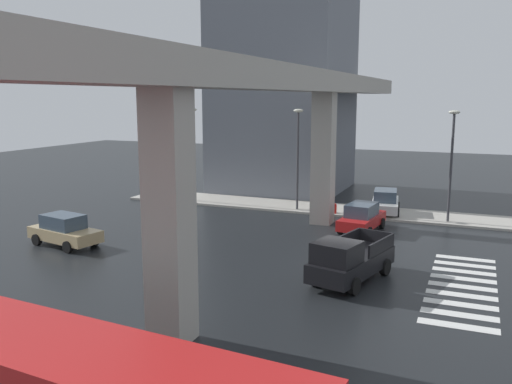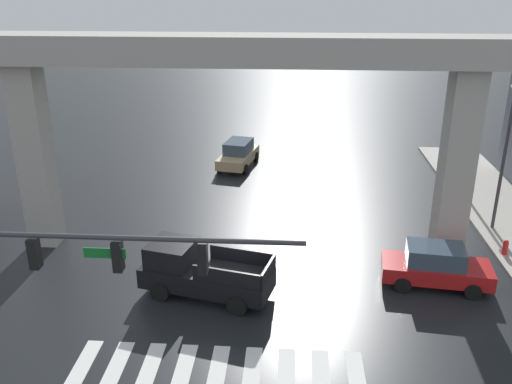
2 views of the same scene
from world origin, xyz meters
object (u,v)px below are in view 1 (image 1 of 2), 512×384
object	(u,v)px
pickup_truck	(349,260)
fire_hydrant	(335,209)
sedan_white	(385,202)
street_lamp_near_corner	(452,153)
sedan_red	(362,217)
street_lamp_mid_block	(298,148)
sedan_tan	(64,230)
street_lamp_far_north	(193,144)

from	to	relation	value
pickup_truck	fire_hydrant	size ratio (longest dim) A/B	6.36
sedan_white	fire_hydrant	world-z (taller)	sedan_white
street_lamp_near_corner	fire_hydrant	world-z (taller)	street_lamp_near_corner
sedan_red	street_lamp_mid_block	size ratio (longest dim) A/B	0.62
street_lamp_near_corner	sedan_red	bearing A→B (deg)	130.86
sedan_tan	sedan_red	bearing A→B (deg)	-56.86
sedan_white	sedan_red	world-z (taller)	same
pickup_truck	street_lamp_far_north	distance (m)	20.60
sedan_red	street_lamp_mid_block	bearing A→B (deg)	53.10
pickup_truck	sedan_tan	bearing A→B (deg)	90.05
sedan_tan	street_lamp_mid_block	xyz separation A→B (m)	(13.51, -8.97, 3.70)
sedan_tan	street_lamp_near_corner	world-z (taller)	street_lamp_near_corner
sedan_red	street_lamp_far_north	distance (m)	14.87
pickup_truck	street_lamp_far_north	size ratio (longest dim) A/B	0.75
sedan_white	street_lamp_near_corner	size ratio (longest dim) A/B	0.62
sedan_white	street_lamp_mid_block	world-z (taller)	street_lamp_mid_block
sedan_white	street_lamp_near_corner	bearing A→B (deg)	-108.67
sedan_red	sedan_tan	bearing A→B (deg)	123.14
pickup_truck	fire_hydrant	world-z (taller)	pickup_truck
pickup_truck	street_lamp_near_corner	distance (m)	14.37
sedan_red	street_lamp_mid_block	world-z (taller)	street_lamp_mid_block
street_lamp_near_corner	street_lamp_far_north	bearing A→B (deg)	90.00
sedan_white	street_lamp_near_corner	xyz separation A→B (m)	(-1.43, -4.23, 3.70)
sedan_white	sedan_tan	distance (m)	21.13
pickup_truck	street_lamp_mid_block	xyz separation A→B (m)	(13.50, 6.80, 3.57)
sedan_red	sedan_tan	world-z (taller)	same
street_lamp_mid_block	fire_hydrant	world-z (taller)	street_lamp_mid_block
sedan_tan	street_lamp_mid_block	bearing A→B (deg)	-33.56
sedan_red	fire_hydrant	size ratio (longest dim) A/B	5.27
sedan_white	street_lamp_mid_block	distance (m)	7.17
pickup_truck	sedan_red	world-z (taller)	pickup_truck
street_lamp_near_corner	pickup_truck	bearing A→B (deg)	165.88
sedan_tan	street_lamp_far_north	world-z (taller)	street_lamp_far_north
street_lamp_mid_block	sedan_red	bearing A→B (deg)	-126.90
street_lamp_far_north	street_lamp_mid_block	bearing A→B (deg)	-90.00
sedan_white	pickup_truck	bearing A→B (deg)	-176.80
street_lamp_far_north	pickup_truck	bearing A→B (deg)	-131.72
sedan_tan	street_lamp_far_north	bearing A→B (deg)	-2.63
street_lamp_far_north	street_lamp_near_corner	bearing A→B (deg)	-90.00
sedan_white	street_lamp_near_corner	world-z (taller)	street_lamp_near_corner
sedan_red	fire_hydrant	xyz separation A→B (m)	(3.70, 2.59, -0.42)
pickup_truck	fire_hydrant	xyz separation A→B (m)	(13.10, 3.93, -0.56)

